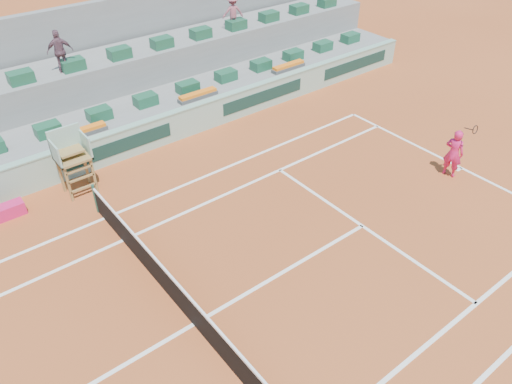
% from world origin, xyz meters
% --- Properties ---
extents(ground, '(90.00, 90.00, 0.00)m').
position_xyz_m(ground, '(0.00, 0.00, 0.00)').
color(ground, '#A1461F').
rests_on(ground, ground).
extents(seating_tier_lower, '(36.00, 4.00, 1.20)m').
position_xyz_m(seating_tier_lower, '(0.00, 10.70, 0.60)').
color(seating_tier_lower, gray).
rests_on(seating_tier_lower, ground).
extents(seating_tier_upper, '(36.00, 2.40, 2.60)m').
position_xyz_m(seating_tier_upper, '(0.00, 12.30, 1.30)').
color(seating_tier_upper, gray).
rests_on(seating_tier_upper, ground).
extents(stadium_back_wall, '(36.00, 0.40, 4.40)m').
position_xyz_m(stadium_back_wall, '(0.00, 13.90, 2.20)').
color(stadium_back_wall, gray).
rests_on(stadium_back_wall, ground).
extents(player_bag, '(1.02, 0.45, 0.45)m').
position_xyz_m(player_bag, '(-2.40, 7.52, 0.23)').
color(player_bag, '#DD1C5E').
rests_on(player_bag, ground).
extents(spectator_mid, '(1.04, 0.65, 1.66)m').
position_xyz_m(spectator_mid, '(1.66, 11.73, 3.43)').
color(spectator_mid, '#6D4856').
rests_on(spectator_mid, seating_tier_upper).
extents(spectator_right, '(1.13, 0.88, 1.54)m').
position_xyz_m(spectator_right, '(9.94, 11.87, 3.37)').
color(spectator_right, '#9E4F5D').
rests_on(spectator_right, seating_tier_upper).
extents(court_lines, '(23.89, 11.09, 0.01)m').
position_xyz_m(court_lines, '(0.00, 0.00, 0.01)').
color(court_lines, white).
rests_on(court_lines, ground).
extents(tennis_net, '(0.10, 11.97, 1.10)m').
position_xyz_m(tennis_net, '(0.00, 0.00, 0.53)').
color(tennis_net, black).
rests_on(tennis_net, ground).
extents(advertising_hoarding, '(36.00, 0.34, 1.26)m').
position_xyz_m(advertising_hoarding, '(0.02, 8.50, 0.63)').
color(advertising_hoarding, '#93BAA6').
rests_on(advertising_hoarding, ground).
extents(umpire_chair, '(1.10, 0.90, 2.40)m').
position_xyz_m(umpire_chair, '(0.00, 7.50, 1.54)').
color(umpire_chair, olive).
rests_on(umpire_chair, ground).
extents(seat_row_lower, '(32.90, 0.60, 0.44)m').
position_xyz_m(seat_row_lower, '(0.00, 9.80, 1.42)').
color(seat_row_lower, '#1B5337').
rests_on(seat_row_lower, seating_tier_lower).
extents(seat_row_upper, '(32.90, 0.60, 0.44)m').
position_xyz_m(seat_row_upper, '(0.00, 11.70, 2.82)').
color(seat_row_upper, '#1B5337').
rests_on(seat_row_upper, seating_tier_upper).
extents(flower_planters, '(26.80, 0.36, 0.28)m').
position_xyz_m(flower_planters, '(-1.50, 9.00, 1.33)').
color(flower_planters, '#4C4C4C').
rests_on(flower_planters, seating_tier_lower).
extents(tennis_player, '(0.60, 0.95, 2.28)m').
position_xyz_m(tennis_player, '(11.11, 0.05, 0.94)').
color(tennis_player, '#DD1C5E').
rests_on(tennis_player, ground).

